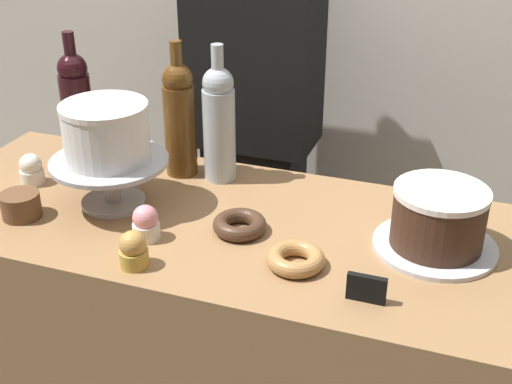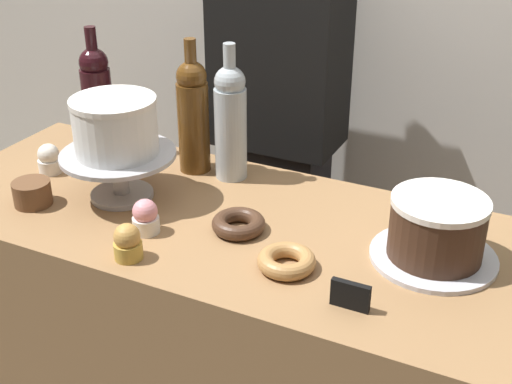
# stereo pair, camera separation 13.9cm
# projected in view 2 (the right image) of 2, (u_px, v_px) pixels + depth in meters

# --- Properties ---
(cake_stand_pedestal) EXTENTS (0.26, 0.26, 0.11)m
(cake_stand_pedestal) POSITION_uv_depth(u_px,v_px,m) (119.00, 167.00, 1.50)
(cake_stand_pedestal) COLOR #B2B2B7
(cake_stand_pedestal) RESTS_ON display_counter
(white_layer_cake) EXTENTS (0.19, 0.19, 0.13)m
(white_layer_cake) POSITION_uv_depth(u_px,v_px,m) (115.00, 126.00, 1.46)
(white_layer_cake) COLOR white
(white_layer_cake) RESTS_ON cake_stand_pedestal
(silver_serving_platter) EXTENTS (0.25, 0.25, 0.01)m
(silver_serving_platter) POSITION_uv_depth(u_px,v_px,m) (433.00, 257.00, 1.31)
(silver_serving_platter) COLOR silver
(silver_serving_platter) RESTS_ON display_counter
(chocolate_round_cake) EXTENTS (0.18, 0.18, 0.12)m
(chocolate_round_cake) POSITION_uv_depth(u_px,v_px,m) (437.00, 227.00, 1.28)
(chocolate_round_cake) COLOR #3D2619
(chocolate_round_cake) RESTS_ON silver_serving_platter
(wine_bottle_clear) EXTENTS (0.08, 0.08, 0.33)m
(wine_bottle_clear) POSITION_uv_depth(u_px,v_px,m) (231.00, 120.00, 1.57)
(wine_bottle_clear) COLOR #B2BCC1
(wine_bottle_clear) RESTS_ON display_counter
(wine_bottle_amber) EXTENTS (0.08, 0.08, 0.33)m
(wine_bottle_amber) POSITION_uv_depth(u_px,v_px,m) (193.00, 114.00, 1.60)
(wine_bottle_amber) COLOR #5B3814
(wine_bottle_amber) RESTS_ON display_counter
(wine_bottle_dark_red) EXTENTS (0.08, 0.08, 0.33)m
(wine_bottle_dark_red) POSITION_uv_depth(u_px,v_px,m) (98.00, 98.00, 1.70)
(wine_bottle_dark_red) COLOR black
(wine_bottle_dark_red) RESTS_ON display_counter
(cupcake_caramel) EXTENTS (0.06, 0.06, 0.07)m
(cupcake_caramel) POSITION_uv_depth(u_px,v_px,m) (128.00, 242.00, 1.30)
(cupcake_caramel) COLOR gold
(cupcake_caramel) RESTS_ON display_counter
(cupcake_strawberry) EXTENTS (0.06, 0.06, 0.07)m
(cupcake_strawberry) POSITION_uv_depth(u_px,v_px,m) (145.00, 217.00, 1.39)
(cupcake_strawberry) COLOR white
(cupcake_strawberry) RESTS_ON display_counter
(cupcake_vanilla) EXTENTS (0.06, 0.06, 0.07)m
(cupcake_vanilla) POSITION_uv_depth(u_px,v_px,m) (49.00, 159.00, 1.64)
(cupcake_vanilla) COLOR white
(cupcake_vanilla) RESTS_ON display_counter
(donut_maple) EXTENTS (0.11, 0.11, 0.03)m
(donut_maple) POSITION_uv_depth(u_px,v_px,m) (287.00, 261.00, 1.28)
(donut_maple) COLOR #B27F47
(donut_maple) RESTS_ON display_counter
(donut_chocolate) EXTENTS (0.11, 0.11, 0.03)m
(donut_chocolate) POSITION_uv_depth(u_px,v_px,m) (239.00, 224.00, 1.40)
(donut_chocolate) COLOR #472D1E
(donut_chocolate) RESTS_ON display_counter
(cookie_stack) EXTENTS (0.08, 0.08, 0.05)m
(cookie_stack) POSITION_uv_depth(u_px,v_px,m) (32.00, 193.00, 1.50)
(cookie_stack) COLOR brown
(cookie_stack) RESTS_ON display_counter
(price_sign_chalkboard) EXTENTS (0.07, 0.01, 0.05)m
(price_sign_chalkboard) POSITION_uv_depth(u_px,v_px,m) (350.00, 295.00, 1.16)
(price_sign_chalkboard) COLOR black
(price_sign_chalkboard) RESTS_ON display_counter
(barista_figure) EXTENTS (0.36, 0.22, 1.60)m
(barista_figure) POSITION_uv_depth(u_px,v_px,m) (278.00, 145.00, 2.03)
(barista_figure) COLOR black
(barista_figure) RESTS_ON ground_plane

